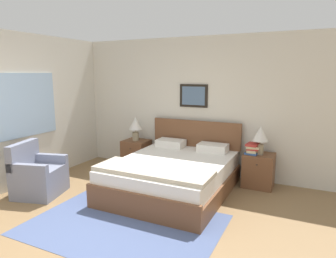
{
  "coord_description": "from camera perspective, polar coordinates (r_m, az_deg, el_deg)",
  "views": [
    {
      "loc": [
        2.17,
        -2.35,
        1.91
      ],
      "look_at": [
        0.25,
        1.66,
        1.09
      ],
      "focal_mm": 32.0,
      "sensor_mm": 36.0,
      "label": 1
    }
  ],
  "objects": [
    {
      "name": "wall_left",
      "position": [
        5.9,
        -23.38,
        3.66
      ],
      "size": [
        0.08,
        5.42,
        2.6
      ],
      "color": "beige",
      "rests_on": "ground_plane"
    },
    {
      "name": "area_rug_main",
      "position": [
        4.08,
        -8.37,
        -17.55
      ],
      "size": [
        2.42,
        1.71,
        0.01
      ],
      "color": "#47567F",
      "rests_on": "ground_plane"
    },
    {
      "name": "table_lamp_near_window",
      "position": [
        6.06,
        -6.23,
        0.72
      ],
      "size": [
        0.26,
        0.26,
        0.48
      ],
      "color": "gray",
      "rests_on": "nightstand_near_window"
    },
    {
      "name": "nightstand_near_window",
      "position": [
        6.22,
        -6.04,
        -4.74
      ],
      "size": [
        0.5,
        0.47,
        0.58
      ],
      "color": "brown",
      "rests_on": "ground_plane"
    },
    {
      "name": "book_hardcover_middle",
      "position": [
        5.28,
        15.77,
        -4.01
      ],
      "size": [
        0.16,
        0.24,
        0.04
      ],
      "rotation": [
        0.0,
        0.0,
        -0.02
      ],
      "color": "beige",
      "rests_on": "book_thick_bottom"
    },
    {
      "name": "wall_back",
      "position": [
        5.85,
        3.74,
        4.43
      ],
      "size": [
        6.87,
        0.09,
        2.6
      ],
      "color": "beige",
      "rests_on": "ground_plane"
    },
    {
      "name": "book_paperback_top",
      "position": [
        5.26,
        15.83,
        -2.87
      ],
      "size": [
        0.22,
        0.26,
        0.04
      ],
      "rotation": [
        0.0,
        0.0,
        -0.14
      ],
      "color": "#B7332D",
      "rests_on": "book_slim_near_top"
    },
    {
      "name": "ground_plane",
      "position": [
        3.73,
        -15.66,
        -20.86
      ],
      "size": [
        16.0,
        16.0,
        0.0
      ],
      "primitive_type": "plane",
      "color": "olive"
    },
    {
      "name": "bed",
      "position": [
        4.95,
        0.98,
        -8.65
      ],
      "size": [
        1.74,
        2.15,
        1.04
      ],
      "color": "brown",
      "rests_on": "ground_plane"
    },
    {
      "name": "nightstand_by_door",
      "position": [
        5.4,
        16.86,
        -7.52
      ],
      "size": [
        0.5,
        0.47,
        0.58
      ],
      "color": "brown",
      "rests_on": "ground_plane"
    },
    {
      "name": "book_slim_near_top",
      "position": [
        5.26,
        15.81,
        -3.27
      ],
      "size": [
        0.24,
        0.27,
        0.04
      ],
      "rotation": [
        0.0,
        0.0,
        0.17
      ],
      "color": "beige",
      "rests_on": "book_novel_upper"
    },
    {
      "name": "table_lamp_by_door",
      "position": [
        5.22,
        17.19,
        -1.27
      ],
      "size": [
        0.26,
        0.26,
        0.48
      ],
      "color": "gray",
      "rests_on": "nightstand_by_door"
    },
    {
      "name": "armchair",
      "position": [
        5.26,
        -23.55,
        -8.26
      ],
      "size": [
        0.8,
        0.83,
        0.85
      ],
      "rotation": [
        0.0,
        0.0,
        -1.3
      ],
      "color": "gray",
      "rests_on": "ground_plane"
    },
    {
      "name": "book_thick_bottom",
      "position": [
        5.29,
        15.75,
        -4.4
      ],
      "size": [
        0.24,
        0.27,
        0.03
      ],
      "rotation": [
        0.0,
        0.0,
        -0.17
      ],
      "color": "#335693",
      "rests_on": "nightstand_by_door"
    },
    {
      "name": "book_novel_upper",
      "position": [
        5.27,
        15.79,
        -3.63
      ],
      "size": [
        0.2,
        0.23,
        0.03
      ],
      "rotation": [
        0.0,
        0.0,
        0.09
      ],
      "color": "#B7332D",
      "rests_on": "book_hardcover_middle"
    }
  ]
}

